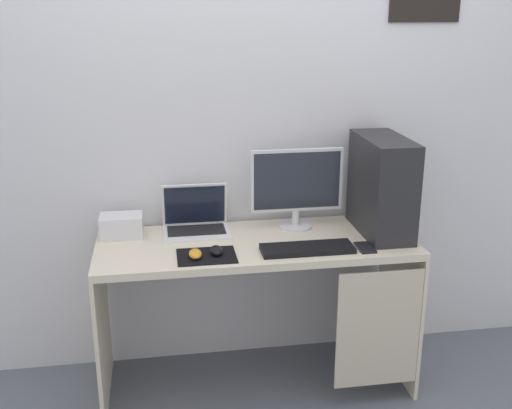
{
  "coord_description": "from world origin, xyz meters",
  "views": [
    {
      "loc": [
        -0.44,
        -2.69,
        1.83
      ],
      "look_at": [
        0.0,
        0.0,
        0.94
      ],
      "focal_mm": 43.55,
      "sensor_mm": 36.0,
      "label": 1
    }
  ],
  "objects_px": {
    "monitor": "(297,186)",
    "cell_phone": "(365,248)",
    "mouse_left": "(216,250)",
    "keyboard": "(307,249)",
    "pc_tower": "(382,186)",
    "projector": "(121,226)",
    "laptop": "(196,222)",
    "mouse_right": "(195,254)"
  },
  "relations": [
    {
      "from": "laptop",
      "to": "cell_phone",
      "type": "distance_m",
      "value": 0.82
    },
    {
      "from": "mouse_left",
      "to": "keyboard",
      "type": "bearing_deg",
      "value": -2.8
    },
    {
      "from": "pc_tower",
      "to": "mouse_right",
      "type": "relative_size",
      "value": 4.89
    },
    {
      "from": "monitor",
      "to": "mouse_right",
      "type": "relative_size",
      "value": 4.74
    },
    {
      "from": "mouse_right",
      "to": "cell_phone",
      "type": "distance_m",
      "value": 0.77
    },
    {
      "from": "projector",
      "to": "mouse_left",
      "type": "xyz_separation_m",
      "value": [
        0.42,
        -0.31,
        -0.03
      ]
    },
    {
      "from": "mouse_left",
      "to": "cell_phone",
      "type": "xyz_separation_m",
      "value": [
        0.68,
        -0.03,
        -0.02
      ]
    },
    {
      "from": "pc_tower",
      "to": "cell_phone",
      "type": "bearing_deg",
      "value": -124.62
    },
    {
      "from": "pc_tower",
      "to": "projector",
      "type": "relative_size",
      "value": 2.35
    },
    {
      "from": "pc_tower",
      "to": "mouse_left",
      "type": "distance_m",
      "value": 0.86
    },
    {
      "from": "keyboard",
      "to": "cell_phone",
      "type": "distance_m",
      "value": 0.27
    },
    {
      "from": "projector",
      "to": "keyboard",
      "type": "height_order",
      "value": "projector"
    },
    {
      "from": "pc_tower",
      "to": "mouse_left",
      "type": "xyz_separation_m",
      "value": [
        -0.82,
        -0.17,
        -0.21
      ]
    },
    {
      "from": "keyboard",
      "to": "mouse_right",
      "type": "height_order",
      "value": "mouse_right"
    },
    {
      "from": "monitor",
      "to": "mouse_right",
      "type": "height_order",
      "value": "monitor"
    },
    {
      "from": "monitor",
      "to": "projector",
      "type": "height_order",
      "value": "monitor"
    },
    {
      "from": "keyboard",
      "to": "monitor",
      "type": "bearing_deg",
      "value": 86.93
    },
    {
      "from": "pc_tower",
      "to": "keyboard",
      "type": "bearing_deg",
      "value": -155.24
    },
    {
      "from": "pc_tower",
      "to": "keyboard",
      "type": "distance_m",
      "value": 0.5
    },
    {
      "from": "projector",
      "to": "laptop",
      "type": "bearing_deg",
      "value": 0.87
    },
    {
      "from": "keyboard",
      "to": "laptop",
      "type": "bearing_deg",
      "value": 145.27
    },
    {
      "from": "projector",
      "to": "mouse_right",
      "type": "height_order",
      "value": "projector"
    },
    {
      "from": "keyboard",
      "to": "mouse_left",
      "type": "distance_m",
      "value": 0.41
    },
    {
      "from": "laptop",
      "to": "mouse_left",
      "type": "bearing_deg",
      "value": -77.55
    },
    {
      "from": "mouse_left",
      "to": "projector",
      "type": "bearing_deg",
      "value": 144.21
    },
    {
      "from": "pc_tower",
      "to": "mouse_left",
      "type": "relative_size",
      "value": 4.89
    },
    {
      "from": "mouse_right",
      "to": "pc_tower",
      "type": "bearing_deg",
      "value": 11.95
    },
    {
      "from": "projector",
      "to": "keyboard",
      "type": "distance_m",
      "value": 0.9
    },
    {
      "from": "keyboard",
      "to": "cell_phone",
      "type": "bearing_deg",
      "value": -3.07
    },
    {
      "from": "monitor",
      "to": "keyboard",
      "type": "distance_m",
      "value": 0.37
    },
    {
      "from": "keyboard",
      "to": "cell_phone",
      "type": "xyz_separation_m",
      "value": [
        0.27,
        -0.01,
        -0.01
      ]
    },
    {
      "from": "monitor",
      "to": "laptop",
      "type": "relative_size",
      "value": 1.43
    },
    {
      "from": "pc_tower",
      "to": "projector",
      "type": "height_order",
      "value": "pc_tower"
    },
    {
      "from": "monitor",
      "to": "cell_phone",
      "type": "bearing_deg",
      "value": -52.19
    },
    {
      "from": "projector",
      "to": "cell_phone",
      "type": "relative_size",
      "value": 1.54
    },
    {
      "from": "pc_tower",
      "to": "keyboard",
      "type": "height_order",
      "value": "pc_tower"
    },
    {
      "from": "projector",
      "to": "mouse_right",
      "type": "bearing_deg",
      "value": -45.14
    },
    {
      "from": "mouse_left",
      "to": "monitor",
      "type": "bearing_deg",
      "value": 34.19
    },
    {
      "from": "mouse_right",
      "to": "mouse_left",
      "type": "bearing_deg",
      "value": 14.74
    },
    {
      "from": "pc_tower",
      "to": "cell_phone",
      "type": "xyz_separation_m",
      "value": [
        -0.14,
        -0.2,
        -0.23
      ]
    },
    {
      "from": "monitor",
      "to": "projector",
      "type": "xyz_separation_m",
      "value": [
        -0.85,
        0.02,
        -0.16
      ]
    },
    {
      "from": "projector",
      "to": "keyboard",
      "type": "bearing_deg",
      "value": -21.36
    }
  ]
}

